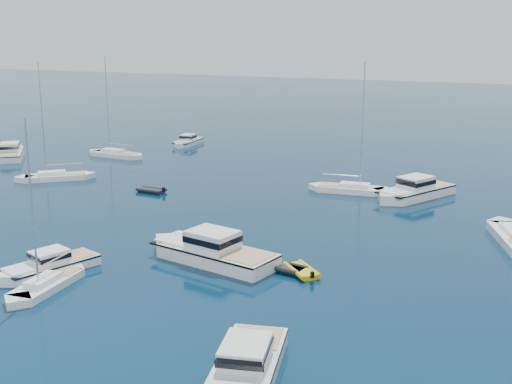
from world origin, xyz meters
TOP-DOWN VIEW (x-y plane):
  - ground at (0.00, 0.00)m, footprint 400.00×400.00m
  - motor_cruiser_right at (8.68, -2.22)m, footprint 5.30×10.71m
  - motor_cruiser_left at (-11.00, 6.13)m, footprint 5.25×8.70m
  - motor_cruiser_centre at (-1.21, 13.17)m, footprint 12.58×6.21m
  - motor_cruiser_far_l at (-46.19, 39.70)m, footprint 8.98×10.09m
  - motor_cruiser_distant at (9.61, 39.28)m, footprint 8.30×11.49m
  - motor_cruiser_horizon at (-28.59, 58.62)m, footprint 2.90×8.03m
  - sailboat_fore at (-9.04, 3.67)m, footprint 2.75×8.59m
  - sailboat_mid_l at (-31.13, 31.01)m, footprint 9.16×8.18m
  - sailboat_centre at (2.81, 38.96)m, footprint 10.20×3.50m
  - sailboat_far_l at (-33.12, 46.00)m, footprint 10.03×3.36m
  - tender_yellow at (6.17, 13.45)m, footprint 3.85×3.86m
  - tender_grey_near at (4.68, 13.53)m, footprint 3.98×2.68m
  - tender_grey_far at (-17.36, 30.29)m, footprint 3.42×2.07m

SIDE VIEW (x-z plane):
  - ground at x=0.00m, z-range 0.00..0.00m
  - motor_cruiser_right at x=8.68m, z-range -1.35..1.35m
  - motor_cruiser_left at x=-11.00m, z-range -1.09..1.09m
  - motor_cruiser_centre at x=-1.21m, z-range -1.58..1.58m
  - motor_cruiser_far_l at x=-46.19m, z-range -1.36..1.36m
  - motor_cruiser_distant at x=9.61m, z-range -1.47..1.47m
  - motor_cruiser_horizon at x=-28.59m, z-range -1.04..1.04m
  - sailboat_fore at x=-9.04m, z-range -6.22..6.22m
  - sailboat_mid_l at x=-31.13m, z-range -7.18..7.18m
  - sailboat_centre at x=2.81m, z-range -7.35..7.35m
  - sailboat_far_l at x=-33.12m, z-range -7.25..7.25m
  - tender_yellow at x=6.17m, z-range -0.47..0.47m
  - tender_grey_near at x=4.68m, z-range -0.47..0.47m
  - tender_grey_far at x=-17.36m, z-range -0.47..0.47m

